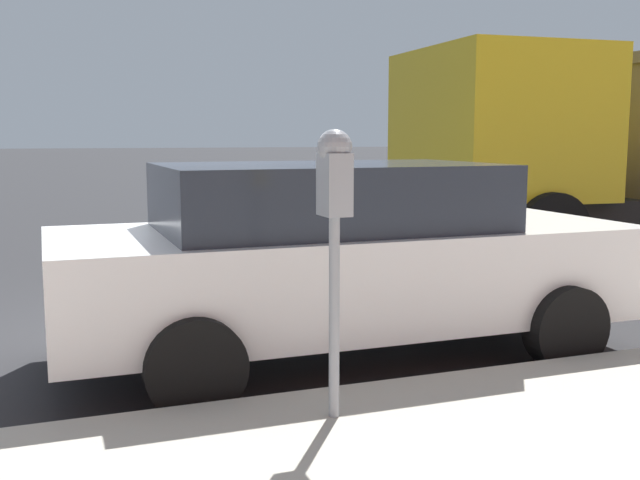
# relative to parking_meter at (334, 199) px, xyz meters

# --- Properties ---
(ground_plane) EXTENTS (220.00, 220.00, 0.00)m
(ground_plane) POSITION_rel_parking_meter_xyz_m (2.67, 0.51, -1.40)
(ground_plane) COLOR #2B2B2D
(parking_meter) EXTENTS (0.21, 0.19, 1.61)m
(parking_meter) POSITION_rel_parking_meter_xyz_m (0.00, 0.00, 0.00)
(parking_meter) COLOR gray
(parking_meter) RESTS_ON sidewalk
(car_white) EXTENTS (1.99, 4.49, 1.53)m
(car_white) POSITION_rel_parking_meter_xyz_m (1.56, -0.70, -0.59)
(car_white) COLOR silver
(car_white) RESTS_ON ground_plane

